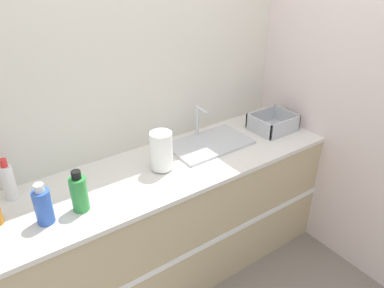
% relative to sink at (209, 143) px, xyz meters
% --- Properties ---
extents(wall_back, '(4.62, 0.06, 2.60)m').
position_rel_sink_xyz_m(wall_back, '(-0.37, 0.28, 0.39)').
color(wall_back, beige).
rests_on(wall_back, ground_plane).
extents(wall_right, '(0.06, 2.64, 2.60)m').
position_rel_sink_xyz_m(wall_right, '(0.77, -0.07, 0.39)').
color(wall_right, silver).
rests_on(wall_right, ground_plane).
extents(counter_cabinet, '(2.25, 0.66, 0.89)m').
position_rel_sink_xyz_m(counter_cabinet, '(-0.37, -0.07, -0.46)').
color(counter_cabinet, tan).
rests_on(counter_cabinet, ground_plane).
extents(sink, '(0.56, 0.34, 0.24)m').
position_rel_sink_xyz_m(sink, '(0.00, 0.00, 0.00)').
color(sink, silver).
rests_on(sink, counter_cabinet).
extents(paper_towel_roll, '(0.14, 0.14, 0.25)m').
position_rel_sink_xyz_m(paper_towel_roll, '(-0.43, -0.08, 0.11)').
color(paper_towel_roll, '#4C4C51').
rests_on(paper_towel_roll, counter_cabinet).
extents(dish_rack, '(0.31, 0.26, 0.12)m').
position_rel_sink_xyz_m(dish_rack, '(0.53, -0.09, 0.03)').
color(dish_rack, '#B7BABF').
rests_on(dish_rack, counter_cabinet).
extents(bottle_blue, '(0.09, 0.09, 0.23)m').
position_rel_sink_xyz_m(bottle_blue, '(-1.17, -0.17, 0.08)').
color(bottle_blue, '#2D56B7').
rests_on(bottle_blue, counter_cabinet).
extents(bottle_white_spray, '(0.07, 0.07, 0.25)m').
position_rel_sink_xyz_m(bottle_white_spray, '(-1.26, 0.14, 0.09)').
color(bottle_white_spray, white).
rests_on(bottle_white_spray, counter_cabinet).
extents(bottle_green, '(0.09, 0.09, 0.24)m').
position_rel_sink_xyz_m(bottle_green, '(-0.99, -0.18, 0.09)').
color(bottle_green, '#2D8C3D').
rests_on(bottle_green, counter_cabinet).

